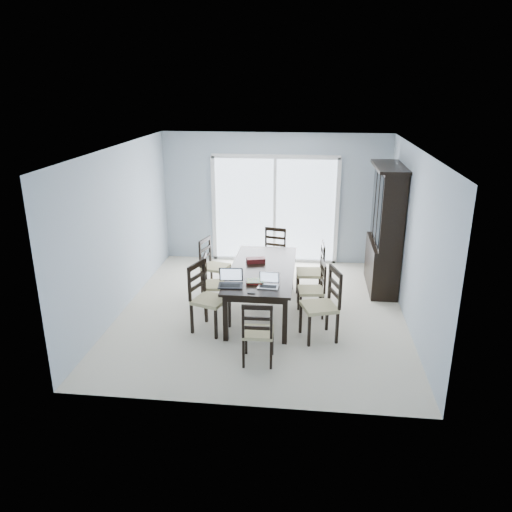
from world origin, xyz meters
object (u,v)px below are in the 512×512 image
object	(u,v)px
chair_left_mid	(211,277)
chair_end_far	(274,248)
china_hutch	(385,230)
dining_table	(262,273)
chair_left_far	(211,259)
chair_right_far	(316,265)
laptop_silver	(268,284)
chair_right_mid	(317,283)
chair_left_near	(204,290)
laptop_dark	(230,282)
cell_phone	(251,293)
chair_end_near	(258,327)
game_box	(256,260)
hot_tub	(252,222)
chair_right_near	(327,297)

from	to	relation	value
chair_left_mid	chair_end_far	size ratio (longest dim) A/B	0.98
china_hutch	dining_table	bearing A→B (deg)	-148.29
chair_left_far	chair_right_far	size ratio (longest dim) A/B	0.96
laptop_silver	chair_right_mid	bearing A→B (deg)	49.88
chair_left_near	chair_left_mid	world-z (taller)	chair_left_near
chair_left_far	laptop_dark	distance (m)	1.71
laptop_dark	cell_phone	size ratio (longest dim) A/B	3.37
cell_phone	dining_table	bearing A→B (deg)	85.75
chair_left_near	chair_left_far	world-z (taller)	chair_left_near
chair_end_near	laptop_dark	size ratio (longest dim) A/B	2.89
dining_table	china_hutch	distance (m)	2.41
chair_left_mid	game_box	distance (m)	0.76
cell_phone	chair_right_mid	bearing A→B (deg)	46.19
china_hutch	chair_right_far	xyz separation A→B (m)	(-1.19, -0.62, -0.47)
chair_left_far	chair_right_mid	xyz separation A→B (m)	(1.84, -0.81, -0.04)
chair_right_mid	cell_phone	bearing A→B (deg)	130.33
game_box	chair_left_far	bearing A→B (deg)	146.99
chair_left_near	chair_left_mid	bearing A→B (deg)	-159.08
china_hutch	chair_right_mid	distance (m)	1.80
chair_left_mid	hot_tub	xyz separation A→B (m)	(0.22, 3.58, -0.05)
chair_right_mid	laptop_dark	xyz separation A→B (m)	(-1.24, -0.77, 0.27)
dining_table	cell_phone	bearing A→B (deg)	-92.91
chair_left_near	chair_right_mid	world-z (taller)	chair_left_near
cell_phone	chair_end_near	bearing A→B (deg)	-76.92
chair_right_near	chair_end_near	world-z (taller)	chair_right_near
laptop_silver	chair_end_far	bearing A→B (deg)	95.17
dining_table	chair_right_mid	bearing A→B (deg)	-0.60
chair_left_near	china_hutch	bearing A→B (deg)	143.58
dining_table	chair_end_far	distance (m)	1.52
chair_right_far	chair_end_near	distance (m)	2.35
chair_left_mid	game_box	bearing A→B (deg)	106.91
chair_left_far	laptop_silver	xyz separation A→B (m)	(1.15, -1.56, 0.22)
china_hutch	chair_right_mid	world-z (taller)	china_hutch
chair_end_far	game_box	bearing A→B (deg)	94.00
chair_left_far	chair_right_near	distance (m)	2.51
dining_table	chair_right_far	xyz separation A→B (m)	(0.84, 0.63, -0.07)
cell_phone	game_box	xyz separation A→B (m)	(-0.08, 1.24, 0.03)
chair_left_near	laptop_dark	xyz separation A→B (m)	(0.41, -0.10, 0.18)
chair_right_near	chair_right_mid	size ratio (longest dim) A/B	1.19
chair_left_near	cell_phone	bearing A→B (deg)	85.89
chair_end_far	chair_right_near	bearing A→B (deg)	124.88
dining_table	chair_end_far	bearing A→B (deg)	87.65
chair_right_far	laptop_silver	size ratio (longest dim) A/B	3.81
chair_left_near	chair_right_far	xyz separation A→B (m)	(1.63, 1.32, -0.03)
chair_left_near	chair_left_mid	size ratio (longest dim) A/B	1.10
chair_right_near	hot_tub	xyz separation A→B (m)	(-1.58, 4.29, -0.11)
chair_end_near	laptop_silver	world-z (taller)	chair_end_near
chair_left_far	chair_right_near	world-z (taller)	chair_right_near
chair_end_near	chair_right_far	bearing A→B (deg)	70.02
laptop_dark	dining_table	bearing A→B (deg)	59.55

